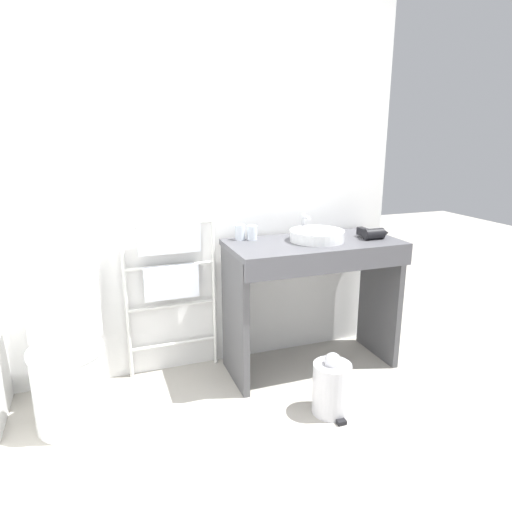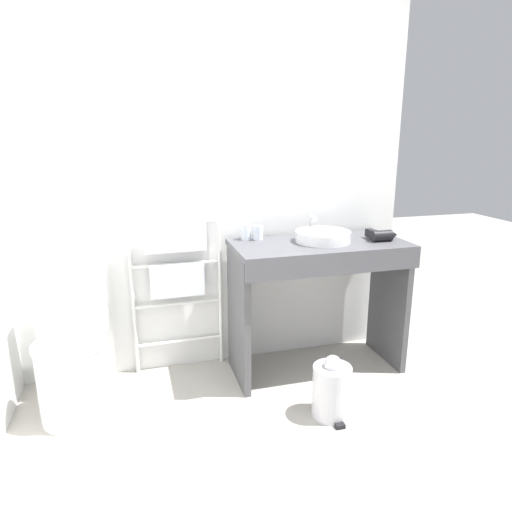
{
  "view_description": "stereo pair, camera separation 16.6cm",
  "coord_description": "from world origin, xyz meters",
  "px_view_note": "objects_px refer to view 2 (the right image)",
  "views": [
    {
      "loc": [
        -0.65,
        -1.31,
        1.53
      ],
      "look_at": [
        0.13,
        0.87,
        0.9
      ],
      "focal_mm": 32.0,
      "sensor_mm": 36.0,
      "label": 1
    },
    {
      "loc": [
        -0.5,
        -1.36,
        1.53
      ],
      "look_at": [
        0.13,
        0.87,
        0.9
      ],
      "focal_mm": 32.0,
      "sensor_mm": 36.0,
      "label": 2
    }
  ],
  "objects_px": {
    "toilet": "(73,358)",
    "sink_basin": "(323,236)",
    "towel_radiator": "(177,268)",
    "cup_near_edge": "(258,233)",
    "cup_near_wall": "(246,232)",
    "trash_bin": "(332,390)",
    "hair_dryer": "(382,235)"
  },
  "relations": [
    {
      "from": "towel_radiator",
      "to": "hair_dryer",
      "type": "distance_m",
      "value": 1.31
    },
    {
      "from": "cup_near_wall",
      "to": "cup_near_edge",
      "type": "height_order",
      "value": "cup_near_wall"
    },
    {
      "from": "cup_near_edge",
      "to": "towel_radiator",
      "type": "bearing_deg",
      "value": 172.26
    },
    {
      "from": "sink_basin",
      "to": "trash_bin",
      "type": "bearing_deg",
      "value": -105.89
    },
    {
      "from": "cup_near_edge",
      "to": "toilet",
      "type": "bearing_deg",
      "value": -167.88
    },
    {
      "from": "cup_near_wall",
      "to": "trash_bin",
      "type": "height_order",
      "value": "cup_near_wall"
    },
    {
      "from": "cup_near_wall",
      "to": "sink_basin",
      "type": "bearing_deg",
      "value": -22.48
    },
    {
      "from": "towel_radiator",
      "to": "sink_basin",
      "type": "xyz_separation_m",
      "value": [
        0.89,
        -0.23,
        0.2
      ]
    },
    {
      "from": "towel_radiator",
      "to": "cup_near_edge",
      "type": "xyz_separation_m",
      "value": [
        0.51,
        -0.07,
        0.21
      ]
    },
    {
      "from": "towel_radiator",
      "to": "cup_near_edge",
      "type": "height_order",
      "value": "towel_radiator"
    },
    {
      "from": "toilet",
      "to": "cup_near_wall",
      "type": "xyz_separation_m",
      "value": [
        1.07,
        0.27,
        0.59
      ]
    },
    {
      "from": "toilet",
      "to": "trash_bin",
      "type": "distance_m",
      "value": 1.45
    },
    {
      "from": "sink_basin",
      "to": "towel_radiator",
      "type": "bearing_deg",
      "value": 165.44
    },
    {
      "from": "toilet",
      "to": "towel_radiator",
      "type": "xyz_separation_m",
      "value": [
        0.62,
        0.31,
        0.38
      ]
    },
    {
      "from": "towel_radiator",
      "to": "cup_near_edge",
      "type": "bearing_deg",
      "value": -7.74
    },
    {
      "from": "toilet",
      "to": "sink_basin",
      "type": "xyz_separation_m",
      "value": [
        1.52,
        0.08,
        0.58
      ]
    },
    {
      "from": "sink_basin",
      "to": "trash_bin",
      "type": "xyz_separation_m",
      "value": [
        -0.15,
        -0.53,
        -0.75
      ]
    },
    {
      "from": "cup_near_wall",
      "to": "hair_dryer",
      "type": "bearing_deg",
      "value": -17.5
    },
    {
      "from": "trash_bin",
      "to": "towel_radiator",
      "type": "bearing_deg",
      "value": 134.37
    },
    {
      "from": "cup_near_wall",
      "to": "hair_dryer",
      "type": "distance_m",
      "value": 0.86
    },
    {
      "from": "sink_basin",
      "to": "trash_bin",
      "type": "height_order",
      "value": "sink_basin"
    },
    {
      "from": "trash_bin",
      "to": "toilet",
      "type": "bearing_deg",
      "value": 161.99
    },
    {
      "from": "hair_dryer",
      "to": "trash_bin",
      "type": "distance_m",
      "value": 1.02
    },
    {
      "from": "cup_near_edge",
      "to": "hair_dryer",
      "type": "xyz_separation_m",
      "value": [
        0.75,
        -0.23,
        -0.01
      ]
    },
    {
      "from": "sink_basin",
      "to": "cup_near_wall",
      "type": "height_order",
      "value": "cup_near_wall"
    },
    {
      "from": "cup_near_wall",
      "to": "cup_near_edge",
      "type": "xyz_separation_m",
      "value": [
        0.07,
        -0.02,
        -0.0
      ]
    },
    {
      "from": "towel_radiator",
      "to": "cup_near_edge",
      "type": "relative_size",
      "value": 11.16
    },
    {
      "from": "towel_radiator",
      "to": "hair_dryer",
      "type": "height_order",
      "value": "towel_radiator"
    },
    {
      "from": "sink_basin",
      "to": "trash_bin",
      "type": "relative_size",
      "value": 0.94
    },
    {
      "from": "toilet",
      "to": "hair_dryer",
      "type": "bearing_deg",
      "value": 0.32
    },
    {
      "from": "toilet",
      "to": "cup_near_edge",
      "type": "relative_size",
      "value": 8.35
    },
    {
      "from": "towel_radiator",
      "to": "cup_near_wall",
      "type": "height_order",
      "value": "towel_radiator"
    }
  ]
}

